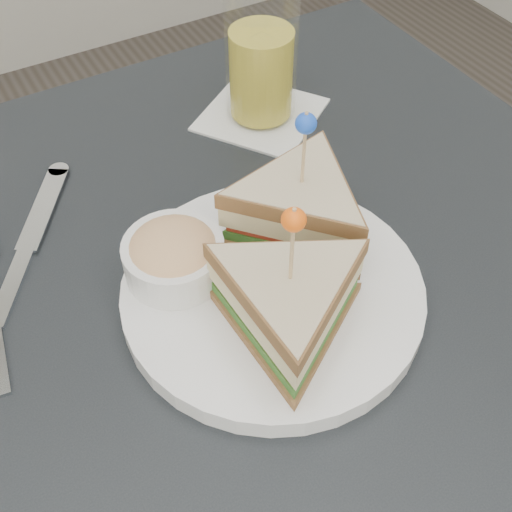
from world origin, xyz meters
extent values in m
cube|color=black|center=(0.00, 0.00, 0.73)|extent=(0.80, 0.80, 0.03)
cylinder|color=black|center=(0.35, 0.35, 0.36)|extent=(0.04, 0.04, 0.72)
cylinder|color=white|center=(0.02, 0.00, 0.76)|extent=(0.26, 0.26, 0.02)
cylinder|color=white|center=(0.02, 0.00, 0.77)|extent=(0.26, 0.26, 0.00)
cylinder|color=#DAB47D|center=(0.01, -0.04, 0.86)|extent=(0.00, 0.00, 0.08)
sphere|color=#FF5E10|center=(0.01, -0.04, 0.89)|extent=(0.02, 0.02, 0.02)
cylinder|color=#DAB47D|center=(0.07, 0.04, 0.86)|extent=(0.00, 0.00, 0.08)
sphere|color=blue|center=(0.07, 0.04, 0.89)|extent=(0.02, 0.02, 0.02)
cylinder|color=white|center=(-0.04, 0.05, 0.78)|extent=(0.09, 0.09, 0.04)
ellipsoid|color=#E0B772|center=(-0.04, 0.05, 0.80)|extent=(0.08, 0.08, 0.03)
cube|color=white|center=(-0.17, 0.12, 0.75)|extent=(0.06, 0.09, 0.01)
cube|color=white|center=(-0.12, 0.20, 0.75)|extent=(0.08, 0.10, 0.00)
cylinder|color=white|center=(-0.09, 0.25, 0.75)|extent=(0.03, 0.03, 0.00)
cube|color=white|center=(0.14, 0.23, 0.75)|extent=(0.17, 0.17, 0.00)
cylinder|color=gold|center=(0.14, 0.23, 0.80)|extent=(0.09, 0.09, 0.10)
cylinder|color=white|center=(0.14, 0.23, 0.83)|extent=(0.11, 0.11, 0.15)
cube|color=white|center=(0.15, 0.24, 0.85)|extent=(0.02, 0.02, 0.02)
cube|color=white|center=(0.14, 0.22, 0.84)|extent=(0.02, 0.02, 0.02)
camera|label=1|loc=(-0.16, -0.29, 1.18)|focal=45.00mm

